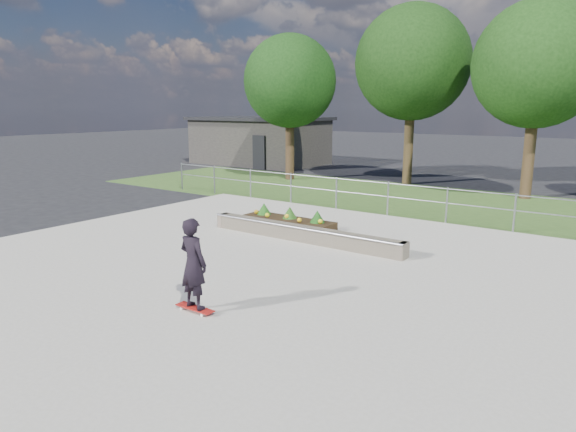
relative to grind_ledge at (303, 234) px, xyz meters
The scene contains 11 objects.
ground 3.08m from the grind_ledge, 82.10° to the right, with size 120.00×120.00×0.00m, color black.
grass_verge 7.98m from the grind_ledge, 86.97° to the left, with size 30.00×8.00×0.02m, color #335220.
concrete_slab 3.08m from the grind_ledge, 82.10° to the right, with size 15.00×15.00×0.06m, color #A8A295.
fence 4.51m from the grind_ledge, 84.60° to the left, with size 20.06×0.06×1.20m.
building 20.24m from the grind_ledge, 132.23° to the left, with size 8.40×5.40×3.00m.
tree_far_left 13.33m from the grind_ledge, 127.27° to the left, with size 4.55×4.55×7.15m.
tree_mid_left 13.26m from the grind_ledge, 99.86° to the left, with size 5.25×5.25×8.25m.
tree_mid_right 12.51m from the grind_ledge, 72.66° to the left, with size 4.90×4.90×7.70m.
grind_ledge is the anchor object (origin of this frame).
planter_bed 1.68m from the grind_ledge, 141.96° to the left, with size 3.00×1.20×0.61m.
skateboarder 5.41m from the grind_ledge, 76.78° to the right, with size 0.80×0.42×1.72m.
Camera 1 is at (7.20, -8.19, 3.66)m, focal length 32.00 mm.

